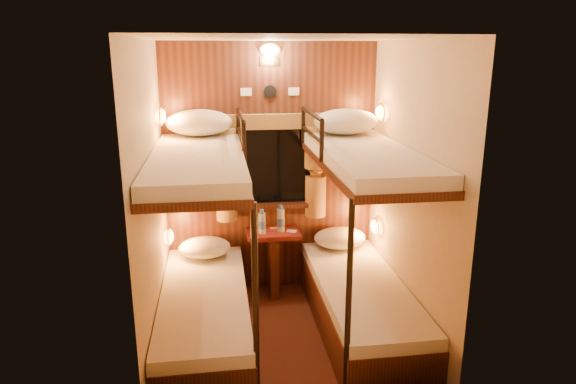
{
  "coord_description": "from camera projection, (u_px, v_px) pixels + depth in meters",
  "views": [
    {
      "loc": [
        -0.5,
        -3.74,
        2.32
      ],
      "look_at": [
        0.04,
        0.15,
        1.23
      ],
      "focal_mm": 32.0,
      "sensor_mm": 36.0,
      "label": 1
    }
  ],
  "objects": [
    {
      "name": "bunk_left",
      "position": [
        204.0,
        279.0,
        4.08
      ],
      "size": [
        0.72,
        1.9,
        1.82
      ],
      "color": "#32180E",
      "rests_on": "floor"
    },
    {
      "name": "wall_back",
      "position": [
        270.0,
        170.0,
        4.93
      ],
      "size": [
        2.4,
        0.0,
        2.4
      ],
      "primitive_type": "plane",
      "rotation": [
        1.57,
        0.0,
        0.0
      ],
      "color": "#C6B293",
      "rests_on": "floor"
    },
    {
      "name": "pillow_lower_right",
      "position": [
        340.0,
        238.0,
        4.99
      ],
      "size": [
        0.51,
        0.36,
        0.2
      ],
      "primitive_type": "ellipsoid",
      "color": "silver",
      "rests_on": "bunk_right"
    },
    {
      "name": "pillow_lower_left",
      "position": [
        205.0,
        247.0,
        4.76
      ],
      "size": [
        0.48,
        0.34,
        0.19
      ],
      "primitive_type": "ellipsoid",
      "color": "silver",
      "rests_on": "bunk_left"
    },
    {
      "name": "wall_right",
      "position": [
        410.0,
        196.0,
        4.07
      ],
      "size": [
        0.0,
        2.4,
        2.4
      ],
      "primitive_type": "plane",
      "rotation": [
        1.57,
        0.0,
        -1.57
      ],
      "color": "#C6B293",
      "rests_on": "floor"
    },
    {
      "name": "reading_lamps",
      "position": [
        275.0,
        175.0,
        4.59
      ],
      "size": [
        2.0,
        0.2,
        1.25
      ],
      "color": "orange",
      "rests_on": "wall_left"
    },
    {
      "name": "wall_front",
      "position": [
        310.0,
        253.0,
        2.93
      ],
      "size": [
        2.4,
        0.0,
        2.4
      ],
      "primitive_type": "plane",
      "rotation": [
        -1.57,
        0.0,
        0.0
      ],
      "color": "#C6B293",
      "rests_on": "floor"
    },
    {
      "name": "bottle_left",
      "position": [
        262.0,
        223.0,
        4.79
      ],
      "size": [
        0.07,
        0.07,
        0.24
      ],
      "rotation": [
        0.0,
        0.0,
        -0.28
      ],
      "color": "#99BFE5",
      "rests_on": "table"
    },
    {
      "name": "back_panel",
      "position": [
        271.0,
        171.0,
        4.92
      ],
      "size": [
        2.0,
        0.03,
        2.4
      ],
      "primitive_type": "cube",
      "color": "#32180E",
      "rests_on": "floor"
    },
    {
      "name": "window",
      "position": [
        271.0,
        173.0,
        4.9
      ],
      "size": [
        1.0,
        0.12,
        0.79
      ],
      "color": "black",
      "rests_on": "back_panel"
    },
    {
      "name": "pillow_upper_left",
      "position": [
        199.0,
        123.0,
        4.51
      ],
      "size": [
        0.58,
        0.42,
        0.23
      ],
      "primitive_type": "ellipsoid",
      "color": "silver",
      "rests_on": "bunk_left"
    },
    {
      "name": "sachet_a",
      "position": [
        291.0,
        231.0,
        4.88
      ],
      "size": [
        0.11,
        0.09,
        0.01
      ],
      "primitive_type": "cube",
      "rotation": [
        0.0,
        0.0,
        -0.39
      ],
      "color": "silver",
      "rests_on": "table"
    },
    {
      "name": "floor",
      "position": [
        285.0,
        340.0,
        4.25
      ],
      "size": [
        2.1,
        2.1,
        0.0
      ],
      "primitive_type": "plane",
      "color": "#3E1A10",
      "rests_on": "ground"
    },
    {
      "name": "pillow_upper_right",
      "position": [
        346.0,
        121.0,
        4.59
      ],
      "size": [
        0.58,
        0.41,
        0.23
      ],
      "primitive_type": "ellipsoid",
      "color": "silver",
      "rests_on": "bunk_right"
    },
    {
      "name": "wall_left",
      "position": [
        151.0,
        207.0,
        3.8
      ],
      "size": [
        0.0,
        2.4,
        2.4
      ],
      "primitive_type": "plane",
      "rotation": [
        1.57,
        0.0,
        1.57
      ],
      "color": "#C6B293",
      "rests_on": "floor"
    },
    {
      "name": "curtains",
      "position": [
        271.0,
        166.0,
        4.84
      ],
      "size": [
        1.1,
        0.22,
        1.0
      ],
      "color": "brown",
      "rests_on": "back_panel"
    },
    {
      "name": "bunk_right",
      "position": [
        361.0,
        270.0,
        4.26
      ],
      "size": [
        0.72,
        1.9,
        1.82
      ],
      "color": "#32180E",
      "rests_on": "floor"
    },
    {
      "name": "sachet_b",
      "position": [
        273.0,
        228.0,
        4.97
      ],
      "size": [
        0.07,
        0.05,
        0.01
      ],
      "primitive_type": "cube",
      "rotation": [
        0.0,
        0.0,
        0.04
      ],
      "color": "silver",
      "rests_on": "table"
    },
    {
      "name": "back_fixtures",
      "position": [
        270.0,
        58.0,
        4.61
      ],
      "size": [
        0.54,
        0.09,
        0.48
      ],
      "color": "black",
      "rests_on": "back_panel"
    },
    {
      "name": "ceiling",
      "position": [
        285.0,
        38.0,
        3.61
      ],
      "size": [
        2.1,
        2.1,
        0.0
      ],
      "primitive_type": "plane",
      "rotation": [
        3.14,
        0.0,
        0.0
      ],
      "color": "silver",
      "rests_on": "wall_back"
    },
    {
      "name": "table",
      "position": [
        273.0,
        254.0,
        4.95
      ],
      "size": [
        0.5,
        0.34,
        0.66
      ],
      "color": "maroon",
      "rests_on": "floor"
    },
    {
      "name": "bottle_right",
      "position": [
        281.0,
        220.0,
        4.85
      ],
      "size": [
        0.08,
        0.08,
        0.26
      ],
      "rotation": [
        0.0,
        0.0,
        -0.21
      ],
      "color": "#99BFE5",
      "rests_on": "table"
    }
  ]
}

